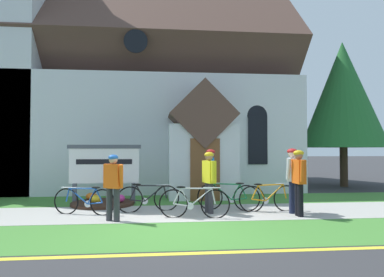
{
  "coord_description": "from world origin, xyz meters",
  "views": [
    {
      "loc": [
        -0.31,
        -7.53,
        1.74
      ],
      "look_at": [
        0.83,
        3.68,
        2.09
      ],
      "focal_mm": 32.53,
      "sensor_mm": 36.0,
      "label": 1
    }
  ],
  "objects_px": {
    "cyclist_in_green_jersey": "(113,183)",
    "bicycle_silver": "(84,201)",
    "church_sign": "(104,165)",
    "bicycle_blue": "(194,203)",
    "bicycle_orange": "(269,198)",
    "roadside_conifer": "(343,95)",
    "cyclist_in_blue_jersey": "(209,177)",
    "bicycle_green": "(228,197)",
    "cyclist_in_red_jersey": "(299,177)",
    "cyclist_in_yellow_jersey": "(292,175)",
    "bicycle_red": "(148,198)",
    "cyclist_in_orange_jersey": "(211,173)"
  },
  "relations": [
    {
      "from": "cyclist_in_blue_jersey",
      "to": "bicycle_red",
      "type": "bearing_deg",
      "value": 165.65
    },
    {
      "from": "bicycle_blue",
      "to": "cyclist_in_yellow_jersey",
      "type": "bearing_deg",
      "value": 8.2
    },
    {
      "from": "bicycle_orange",
      "to": "cyclist_in_green_jersey",
      "type": "distance_m",
      "value": 4.3
    },
    {
      "from": "bicycle_green",
      "to": "bicycle_blue",
      "type": "bearing_deg",
      "value": -137.16
    },
    {
      "from": "cyclist_in_yellow_jersey",
      "to": "bicycle_green",
      "type": "bearing_deg",
      "value": 159.54
    },
    {
      "from": "cyclist_in_red_jersey",
      "to": "roadside_conifer",
      "type": "xyz_separation_m",
      "value": [
        5.02,
        6.73,
        3.29
      ]
    },
    {
      "from": "cyclist_in_green_jersey",
      "to": "cyclist_in_blue_jersey",
      "type": "distance_m",
      "value": 2.59
    },
    {
      "from": "bicycle_blue",
      "to": "cyclist_in_blue_jersey",
      "type": "distance_m",
      "value": 0.96
    },
    {
      "from": "cyclist_in_orange_jersey",
      "to": "cyclist_in_yellow_jersey",
      "type": "bearing_deg",
      "value": -30.79
    },
    {
      "from": "bicycle_blue",
      "to": "roadside_conifer",
      "type": "xyz_separation_m",
      "value": [
        7.75,
        6.66,
        3.92
      ]
    },
    {
      "from": "cyclist_in_yellow_jersey",
      "to": "bicycle_blue",
      "type": "bearing_deg",
      "value": -171.8
    },
    {
      "from": "church_sign",
      "to": "bicycle_blue",
      "type": "distance_m",
      "value": 3.75
    },
    {
      "from": "bicycle_green",
      "to": "roadside_conifer",
      "type": "bearing_deg",
      "value": 40.3
    },
    {
      "from": "cyclist_in_orange_jersey",
      "to": "cyclist_in_yellow_jersey",
      "type": "distance_m",
      "value": 2.4
    },
    {
      "from": "cyclist_in_yellow_jersey",
      "to": "roadside_conifer",
      "type": "xyz_separation_m",
      "value": [
        5.01,
        6.26,
        3.26
      ]
    },
    {
      "from": "cyclist_in_orange_jersey",
      "to": "cyclist_in_red_jersey",
      "type": "distance_m",
      "value": 2.66
    },
    {
      "from": "bicycle_orange",
      "to": "cyclist_in_blue_jersey",
      "type": "height_order",
      "value": "cyclist_in_blue_jersey"
    },
    {
      "from": "bicycle_blue",
      "to": "bicycle_green",
      "type": "height_order",
      "value": "bicycle_blue"
    },
    {
      "from": "bicycle_green",
      "to": "bicycle_silver",
      "type": "relative_size",
      "value": 1.01
    },
    {
      "from": "bicycle_orange",
      "to": "bicycle_silver",
      "type": "bearing_deg",
      "value": 179.62
    },
    {
      "from": "bicycle_red",
      "to": "cyclist_in_red_jersey",
      "type": "height_order",
      "value": "cyclist_in_red_jersey"
    },
    {
      "from": "bicycle_red",
      "to": "cyclist_in_yellow_jersey",
      "type": "distance_m",
      "value": 4.02
    },
    {
      "from": "church_sign",
      "to": "bicycle_silver",
      "type": "bearing_deg",
      "value": -97.67
    },
    {
      "from": "bicycle_blue",
      "to": "bicycle_green",
      "type": "distance_m",
      "value": 1.49
    },
    {
      "from": "bicycle_orange",
      "to": "cyclist_in_orange_jersey",
      "type": "bearing_deg",
      "value": 148.5
    },
    {
      "from": "bicycle_green",
      "to": "cyclist_in_green_jersey",
      "type": "height_order",
      "value": "cyclist_in_green_jersey"
    },
    {
      "from": "cyclist_in_orange_jersey",
      "to": "cyclist_in_green_jersey",
      "type": "xyz_separation_m",
      "value": [
        -2.66,
        -1.84,
        -0.09
      ]
    },
    {
      "from": "church_sign",
      "to": "bicycle_blue",
      "type": "xyz_separation_m",
      "value": [
        2.6,
        -2.56,
        -0.84
      ]
    },
    {
      "from": "cyclist_in_green_jersey",
      "to": "cyclist_in_blue_jersey",
      "type": "relative_size",
      "value": 0.97
    },
    {
      "from": "cyclist_in_orange_jersey",
      "to": "cyclist_in_red_jersey",
      "type": "relative_size",
      "value": 1.01
    },
    {
      "from": "roadside_conifer",
      "to": "church_sign",
      "type": "bearing_deg",
      "value": -158.42
    },
    {
      "from": "cyclist_in_green_jersey",
      "to": "roadside_conifer",
      "type": "relative_size",
      "value": 0.24
    },
    {
      "from": "cyclist_in_orange_jersey",
      "to": "cyclist_in_yellow_jersey",
      "type": "relative_size",
      "value": 0.99
    },
    {
      "from": "bicycle_silver",
      "to": "cyclist_in_yellow_jersey",
      "type": "distance_m",
      "value": 5.64
    },
    {
      "from": "church_sign",
      "to": "bicycle_silver",
      "type": "distance_m",
      "value": 2.03
    },
    {
      "from": "cyclist_in_red_jersey",
      "to": "bicycle_blue",
      "type": "bearing_deg",
      "value": 178.57
    },
    {
      "from": "church_sign",
      "to": "cyclist_in_green_jersey",
      "type": "bearing_deg",
      "value": -77.49
    },
    {
      "from": "cyclist_in_yellow_jersey",
      "to": "bicycle_orange",
      "type": "bearing_deg",
      "value": 151.15
    },
    {
      "from": "cyclist_in_yellow_jersey",
      "to": "cyclist_in_green_jersey",
      "type": "bearing_deg",
      "value": -172.66
    },
    {
      "from": "bicycle_red",
      "to": "cyclist_in_blue_jersey",
      "type": "bearing_deg",
      "value": -14.35
    },
    {
      "from": "roadside_conifer",
      "to": "bicycle_silver",
      "type": "bearing_deg",
      "value": -150.81
    },
    {
      "from": "cyclist_in_yellow_jersey",
      "to": "cyclist_in_red_jersey",
      "type": "height_order",
      "value": "cyclist_in_yellow_jersey"
    },
    {
      "from": "bicycle_red",
      "to": "cyclist_in_orange_jersey",
      "type": "bearing_deg",
      "value": 18.24
    },
    {
      "from": "bicycle_blue",
      "to": "roadside_conifer",
      "type": "height_order",
      "value": "roadside_conifer"
    },
    {
      "from": "bicycle_blue",
      "to": "cyclist_in_red_jersey",
      "type": "xyz_separation_m",
      "value": [
        2.73,
        -0.07,
        0.63
      ]
    },
    {
      "from": "cyclist_in_green_jersey",
      "to": "bicycle_silver",
      "type": "bearing_deg",
      "value": 132.15
    },
    {
      "from": "church_sign",
      "to": "cyclist_in_blue_jersey",
      "type": "xyz_separation_m",
      "value": [
        3.08,
        -1.97,
        -0.25
      ]
    },
    {
      "from": "bicycle_green",
      "to": "cyclist_in_yellow_jersey",
      "type": "bearing_deg",
      "value": -20.46
    },
    {
      "from": "cyclist_in_red_jersey",
      "to": "cyclist_in_yellow_jersey",
      "type": "bearing_deg",
      "value": 88.18
    },
    {
      "from": "cyclist_in_green_jersey",
      "to": "cyclist_in_red_jersey",
      "type": "bearing_deg",
      "value": 1.77
    }
  ]
}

